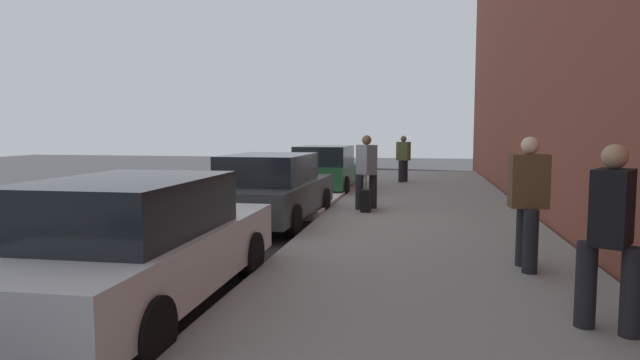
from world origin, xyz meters
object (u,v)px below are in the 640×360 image
pedestrian_brown_coat (528,199)px  pedestrian_black_coat (611,233)px  parked_car_white (137,245)px  pedestrian_grey_coat (366,170)px  pedestrian_olive_coat (403,157)px  parked_car_charcoal (271,189)px  parked_car_green (325,169)px  rolling_suitcase (366,201)px

pedestrian_brown_coat → pedestrian_black_coat: size_ratio=1.02×
parked_car_white → pedestrian_grey_coat: bearing=-13.8°
pedestrian_olive_coat → pedestrian_brown_coat: bearing=-170.4°
parked_car_white → parked_car_charcoal: (5.75, 0.07, -0.00)m
parked_car_charcoal → pedestrian_olive_coat: bearing=-16.4°
pedestrian_olive_coat → pedestrian_brown_coat: (-12.17, -2.05, 0.07)m
parked_car_white → parked_car_green: same height
pedestrian_brown_coat → parked_car_white: bearing=115.3°
pedestrian_grey_coat → pedestrian_black_coat: size_ratio=1.00×
pedestrian_grey_coat → pedestrian_brown_coat: 5.89m
parked_car_charcoal → rolling_suitcase: parked_car_charcoal is taller
pedestrian_olive_coat → pedestrian_grey_coat: (-6.94, 0.64, 0.05)m
parked_car_white → pedestrian_black_coat: 4.83m
pedestrian_black_coat → rolling_suitcase: size_ratio=2.02×
pedestrian_black_coat → pedestrian_grey_coat: bearing=21.9°
pedestrian_black_coat → rolling_suitcase: (7.00, 2.96, -0.68)m
parked_car_green → rolling_suitcase: 5.28m
parked_car_green → pedestrian_olive_coat: pedestrian_olive_coat is taller
pedestrian_grey_coat → pedestrian_brown_coat: bearing=-152.8°
pedestrian_grey_coat → rolling_suitcase: bearing=-175.0°
pedestrian_brown_coat → rolling_suitcase: size_ratio=2.06×
parked_car_white → rolling_suitcase: 7.13m
pedestrian_brown_coat → parked_car_green: bearing=24.8°
pedestrian_black_coat → rolling_suitcase: 7.63m
pedestrian_olive_coat → rolling_suitcase: size_ratio=1.92×
parked_car_green → pedestrian_grey_coat: size_ratio=2.43×
pedestrian_grey_coat → rolling_suitcase: pedestrian_grey_coat is taller
parked_car_white → pedestrian_black_coat: (-0.12, -4.82, 0.32)m
parked_car_white → pedestrian_brown_coat: 4.99m
parked_car_charcoal → parked_car_green: (6.08, -0.10, -0.00)m
parked_car_charcoal → rolling_suitcase: bearing=-59.5°
pedestrian_olive_coat → pedestrian_grey_coat: bearing=174.7°
pedestrian_brown_coat → pedestrian_olive_coat: bearing=9.6°
pedestrian_olive_coat → parked_car_charcoal: bearing=163.6°
parked_car_green → pedestrian_olive_coat: size_ratio=2.57×
pedestrian_olive_coat → rolling_suitcase: pedestrian_olive_coat is taller
pedestrian_olive_coat → pedestrian_black_coat: pedestrian_black_coat is taller
parked_car_white → rolling_suitcase: (6.88, -1.85, -0.35)m
pedestrian_olive_coat → pedestrian_grey_coat: size_ratio=0.95×
rolling_suitcase → pedestrian_olive_coat: bearing=-4.6°
parked_car_charcoal → pedestrian_grey_coat: size_ratio=2.65×
pedestrian_black_coat → parked_car_white: bearing=88.5°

